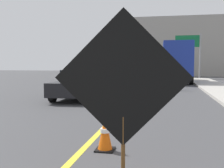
% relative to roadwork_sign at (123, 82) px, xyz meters
% --- Properties ---
extents(lane_center_stripe, '(0.14, 36.00, 0.01)m').
position_rel_roadwork_sign_xyz_m(lane_center_stripe, '(-1.08, 2.60, -1.47)').
color(lane_center_stripe, yellow).
rests_on(lane_center_stripe, ground).
extents(roadwork_sign, '(1.62, 0.25, 2.33)m').
position_rel_roadwork_sign_xyz_m(roadwork_sign, '(0.00, 0.00, 0.00)').
color(roadwork_sign, '#593819').
rests_on(roadwork_sign, ground).
extents(arrow_board_trailer, '(1.60, 1.92, 2.70)m').
position_rel_roadwork_sign_xyz_m(arrow_board_trailer, '(-0.66, 14.73, -0.99)').
color(arrow_board_trailer, orange).
rests_on(arrow_board_trailer, ground).
extents(box_truck, '(2.56, 6.65, 3.44)m').
position_rel_roadwork_sign_xyz_m(box_truck, '(1.35, 20.71, 0.38)').
color(box_truck, black).
rests_on(box_truck, ground).
extents(pickup_car, '(2.11, 4.98, 1.38)m').
position_rel_roadwork_sign_xyz_m(pickup_car, '(-3.56, 9.45, -0.77)').
color(pickup_car, black).
rests_on(pickup_car, ground).
extents(highway_guide_sign, '(2.79, 0.18, 5.00)m').
position_rel_roadwork_sign_xyz_m(highway_guide_sign, '(3.37, 27.86, 1.95)').
color(highway_guide_sign, gray).
rests_on(highway_guide_sign, ground).
extents(far_building_block, '(19.13, 9.17, 7.84)m').
position_rel_roadwork_sign_xyz_m(far_building_block, '(4.05, 37.40, 2.45)').
color(far_building_block, gray).
rests_on(far_building_block, ground).
extents(traffic_cone_near_sign, '(0.36, 0.36, 0.69)m').
position_rel_roadwork_sign_xyz_m(traffic_cone_near_sign, '(-0.65, 1.84, -1.13)').
color(traffic_cone_near_sign, black).
rests_on(traffic_cone_near_sign, ground).
extents(traffic_cone_mid_lane, '(0.36, 0.36, 0.76)m').
position_rel_roadwork_sign_xyz_m(traffic_cone_mid_lane, '(-0.74, 5.05, -1.10)').
color(traffic_cone_mid_lane, black).
rests_on(traffic_cone_mid_lane, ground).
extents(traffic_cone_far_lane, '(0.36, 0.36, 0.68)m').
position_rel_roadwork_sign_xyz_m(traffic_cone_far_lane, '(-0.62, 8.40, -1.14)').
color(traffic_cone_far_lane, black).
rests_on(traffic_cone_far_lane, ground).
extents(traffic_cone_curbside, '(0.36, 0.36, 0.64)m').
position_rel_roadwork_sign_xyz_m(traffic_cone_curbside, '(-0.53, 11.88, -1.16)').
color(traffic_cone_curbside, black).
rests_on(traffic_cone_curbside, ground).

